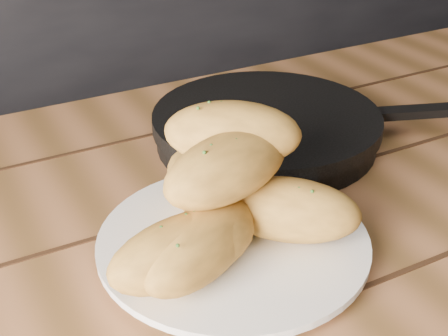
# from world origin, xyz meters

# --- Properties ---
(counter) EXTENTS (2.80, 0.60, 0.90)m
(counter) POSITION_xyz_m (0.00, 1.70, 0.45)
(counter) COLOR black
(counter) RESTS_ON ground
(table) EXTENTS (1.63, 0.94, 0.75)m
(table) POSITION_xyz_m (-0.47, 0.60, 0.66)
(table) COLOR #8F5B35
(table) RESTS_ON ground
(plate) EXTENTS (0.28, 0.28, 0.02)m
(plate) POSITION_xyz_m (-0.65, 0.61, 0.76)
(plate) COLOR white
(plate) RESTS_ON table
(bread_rolls) EXTENTS (0.28, 0.23, 0.14)m
(bread_rolls) POSITION_xyz_m (-0.67, 0.61, 0.82)
(bread_rolls) COLOR gold
(bread_rolls) RESTS_ON plate
(skillet) EXTENTS (0.43, 0.31, 0.05)m
(skillet) POSITION_xyz_m (-0.49, 0.80, 0.77)
(skillet) COLOR black
(skillet) RESTS_ON table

